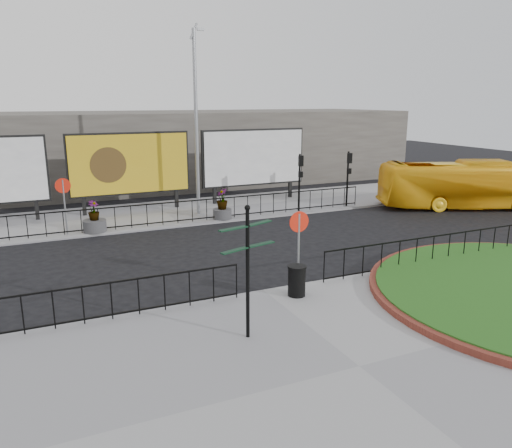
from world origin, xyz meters
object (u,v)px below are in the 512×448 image
bus (467,185)px  planter_c (222,207)px  lamp_post (196,120)px  litter_bin (297,281)px  billboard_mid (130,164)px  fingerpost_sign (248,259)px  planter_a (94,222)px

bus → planter_c: size_ratio=6.33×
bus → lamp_post: bearing=96.7°
litter_bin → planter_c: size_ratio=0.63×
billboard_mid → bus: size_ratio=0.66×
fingerpost_sign → bus: fingerpost_sign is taller
lamp_post → billboard_mid: bearing=146.7°
fingerpost_sign → lamp_post: bearing=63.7°
lamp_post → fingerpost_sign: size_ratio=2.76×
fingerpost_sign → planter_c: bearing=59.0°
fingerpost_sign → litter_bin: 3.40m
lamp_post → litter_bin: lamp_post is taller
bus → billboard_mid: bearing=93.5°
billboard_mid → lamp_post: size_ratio=0.67×
lamp_post → litter_bin: 12.59m
litter_bin → billboard_mid: bearing=99.1°
lamp_post → planter_c: (0.69, -1.60, -4.14)m
litter_bin → planter_a: 11.20m
lamp_post → planter_a: size_ratio=6.60×
fingerpost_sign → planter_c: size_ratio=2.25×
billboard_mid → litter_bin: size_ratio=6.65×
litter_bin → planter_a: bearing=114.0°
fingerpost_sign → planter_a: (-2.16, 12.09, -1.56)m
lamp_post → bus: lamp_post is taller
billboard_mid → fingerpost_sign: billboard_mid is taller
billboard_mid → planter_a: 4.72m
lamp_post → fingerpost_sign: bearing=-103.1°
billboard_mid → lamp_post: bearing=-33.3°
fingerpost_sign → litter_bin: fingerpost_sign is taller
planter_a → planter_c: 6.04m
billboard_mid → planter_c: size_ratio=4.17×
billboard_mid → planter_c: (3.70, -3.57, -1.91)m
lamp_post → litter_bin: size_ratio=9.90×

